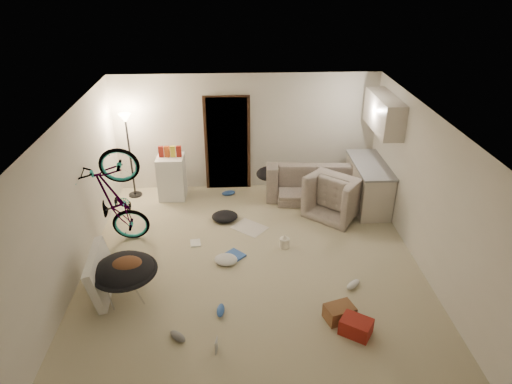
{
  "coord_description": "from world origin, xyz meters",
  "views": [
    {
      "loc": [
        -0.25,
        -6.12,
        4.58
      ],
      "look_at": [
        0.09,
        0.6,
        1.08
      ],
      "focal_mm": 32.0,
      "sensor_mm": 36.0,
      "label": 1
    }
  ],
  "objects_px": {
    "tv_box": "(101,274)",
    "sofa": "(314,183)",
    "drink_case_a": "(339,313)",
    "drink_case_b": "(356,327)",
    "bicycle": "(119,219)",
    "mini_fridge": "(172,177)",
    "saucer_chair": "(125,276)",
    "armchair": "(339,197)",
    "kitchen_counter": "(368,185)",
    "juicer": "(284,242)",
    "floor_lamp": "(128,138)"
  },
  "relations": [
    {
      "from": "tv_box",
      "to": "juicer",
      "type": "height_order",
      "value": "tv_box"
    },
    {
      "from": "kitchen_counter",
      "to": "sofa",
      "type": "distance_m",
      "value": 1.12
    },
    {
      "from": "kitchen_counter",
      "to": "mini_fridge",
      "type": "xyz_separation_m",
      "value": [
        -4.01,
        0.55,
        0.02
      ]
    },
    {
      "from": "kitchen_counter",
      "to": "mini_fridge",
      "type": "bearing_deg",
      "value": 172.18
    },
    {
      "from": "kitchen_counter",
      "to": "tv_box",
      "type": "distance_m",
      "value": 5.36
    },
    {
      "from": "mini_fridge",
      "to": "drink_case_b",
      "type": "bearing_deg",
      "value": -53.39
    },
    {
      "from": "floor_lamp",
      "to": "juicer",
      "type": "distance_m",
      "value": 3.85
    },
    {
      "from": "sofa",
      "to": "juicer",
      "type": "distance_m",
      "value": 2.09
    },
    {
      "from": "bicycle",
      "to": "mini_fridge",
      "type": "height_order",
      "value": "bicycle"
    },
    {
      "from": "armchair",
      "to": "bicycle",
      "type": "xyz_separation_m",
      "value": [
        -4.1,
        -0.92,
        0.18
      ]
    },
    {
      "from": "mini_fridge",
      "to": "saucer_chair",
      "type": "relative_size",
      "value": 0.96
    },
    {
      "from": "mini_fridge",
      "to": "saucer_chair",
      "type": "xyz_separation_m",
      "value": [
        -0.32,
        -3.22,
        -0.06
      ]
    },
    {
      "from": "bicycle",
      "to": "mini_fridge",
      "type": "xyz_separation_m",
      "value": [
        0.72,
        1.74,
        -0.04
      ]
    },
    {
      "from": "mini_fridge",
      "to": "tv_box",
      "type": "relative_size",
      "value": 0.88
    },
    {
      "from": "bicycle",
      "to": "drink_case_a",
      "type": "bearing_deg",
      "value": -123.39
    },
    {
      "from": "kitchen_counter",
      "to": "sofa",
      "type": "bearing_deg",
      "value": 156.09
    },
    {
      "from": "floor_lamp",
      "to": "bicycle",
      "type": "xyz_separation_m",
      "value": [
        0.1,
        -1.84,
        -0.8
      ]
    },
    {
      "from": "mini_fridge",
      "to": "tv_box",
      "type": "height_order",
      "value": "mini_fridge"
    },
    {
      "from": "tv_box",
      "to": "drink_case_a",
      "type": "height_order",
      "value": "tv_box"
    },
    {
      "from": "drink_case_b",
      "to": "tv_box",
      "type": "bearing_deg",
      "value": -162.35
    },
    {
      "from": "bicycle",
      "to": "drink_case_b",
      "type": "xyz_separation_m",
      "value": [
        3.63,
        -2.39,
        -0.39
      ]
    },
    {
      "from": "floor_lamp",
      "to": "saucer_chair",
      "type": "height_order",
      "value": "floor_lamp"
    },
    {
      "from": "mini_fridge",
      "to": "drink_case_a",
      "type": "height_order",
      "value": "mini_fridge"
    },
    {
      "from": "kitchen_counter",
      "to": "mini_fridge",
      "type": "relative_size",
      "value": 1.63
    },
    {
      "from": "saucer_chair",
      "to": "floor_lamp",
      "type": "bearing_deg",
      "value": 98.58
    },
    {
      "from": "floor_lamp",
      "to": "kitchen_counter",
      "type": "xyz_separation_m",
      "value": [
        4.83,
        -0.65,
        -0.87
      ]
    },
    {
      "from": "drink_case_a",
      "to": "floor_lamp",
      "type": "bearing_deg",
      "value": 114.49
    },
    {
      "from": "sofa",
      "to": "bicycle",
      "type": "distance_m",
      "value": 4.06
    },
    {
      "from": "armchair",
      "to": "drink_case_a",
      "type": "height_order",
      "value": "armchair"
    },
    {
      "from": "drink_case_b",
      "to": "sofa",
      "type": "bearing_deg",
      "value": 122.57
    },
    {
      "from": "mini_fridge",
      "to": "armchair",
      "type": "bearing_deg",
      "value": -12.17
    },
    {
      "from": "drink_case_b",
      "to": "juicer",
      "type": "xyz_separation_m",
      "value": [
        -0.75,
        2.11,
        -0.01
      ]
    },
    {
      "from": "armchair",
      "to": "mini_fridge",
      "type": "relative_size",
      "value": 1.07
    },
    {
      "from": "drink_case_a",
      "to": "drink_case_b",
      "type": "bearing_deg",
      "value": -77.64
    },
    {
      "from": "armchair",
      "to": "tv_box",
      "type": "distance_m",
      "value": 4.68
    },
    {
      "from": "sofa",
      "to": "drink_case_a",
      "type": "relative_size",
      "value": 5.11
    },
    {
      "from": "kitchen_counter",
      "to": "tv_box",
      "type": "relative_size",
      "value": 1.44
    },
    {
      "from": "juicer",
      "to": "drink_case_a",
      "type": "bearing_deg",
      "value": -72.33
    },
    {
      "from": "drink_case_a",
      "to": "drink_case_b",
      "type": "xyz_separation_m",
      "value": [
        0.17,
        -0.29,
        0.0
      ]
    },
    {
      "from": "juicer",
      "to": "mini_fridge",
      "type": "bearing_deg",
      "value": 137.08
    },
    {
      "from": "saucer_chair",
      "to": "drink_case_a",
      "type": "bearing_deg",
      "value": -11.33
    },
    {
      "from": "tv_box",
      "to": "sofa",
      "type": "bearing_deg",
      "value": 34.2
    },
    {
      "from": "juicer",
      "to": "kitchen_counter",
      "type": "bearing_deg",
      "value": 38.39
    },
    {
      "from": "kitchen_counter",
      "to": "bicycle",
      "type": "height_order",
      "value": "bicycle"
    },
    {
      "from": "drink_case_b",
      "to": "mini_fridge",
      "type": "bearing_deg",
      "value": 158.96
    },
    {
      "from": "sofa",
      "to": "saucer_chair",
      "type": "height_order",
      "value": "saucer_chair"
    },
    {
      "from": "drink_case_a",
      "to": "armchair",
      "type": "bearing_deg",
      "value": 60.53
    },
    {
      "from": "bicycle",
      "to": "tv_box",
      "type": "height_order",
      "value": "bicycle"
    },
    {
      "from": "armchair",
      "to": "juicer",
      "type": "relative_size",
      "value": 3.88
    },
    {
      "from": "tv_box",
      "to": "drink_case_a",
      "type": "xyz_separation_m",
      "value": [
        3.47,
        -0.76,
        -0.23
      ]
    }
  ]
}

